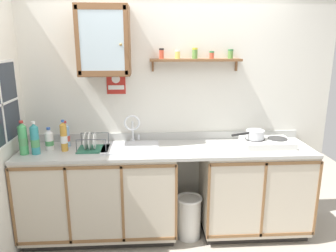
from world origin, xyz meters
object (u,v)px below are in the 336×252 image
at_px(bottle_opaque_white_0, 49,140).
at_px(bottle_juice_amber_2, 64,137).
at_px(hot_plate_stove, 267,143).
at_px(bottle_soda_green_5, 23,139).
at_px(warning_sign, 116,82).
at_px(saucepan, 255,134).
at_px(sink, 131,149).
at_px(bottle_detergent_teal_4, 35,140).
at_px(wall_cabinet, 104,41).
at_px(bottle_water_clear_1, 34,138).
at_px(bottle_water_blue_3, 66,135).
at_px(trash_bin, 189,216).
at_px(dish_rack, 92,145).

xyz_separation_m(bottle_opaque_white_0, bottle_juice_amber_2, (0.15, -0.05, 0.04)).
relative_size(hot_plate_stove, bottle_opaque_white_0, 2.19).
bearing_deg(hot_plate_stove, bottle_soda_green_5, -177.45).
bearing_deg(warning_sign, saucepan, -10.62).
xyz_separation_m(sink, bottle_detergent_teal_4, (-0.86, -0.13, 0.15)).
xyz_separation_m(bottle_soda_green_5, wall_cabinet, (0.74, 0.22, 0.86)).
height_order(bottle_water_clear_1, bottle_water_blue_3, bottle_water_blue_3).
relative_size(bottle_soda_green_5, trash_bin, 0.72).
height_order(bottle_opaque_white_0, bottle_juice_amber_2, bottle_juice_amber_2).
distance_m(sink, wall_cabinet, 1.05).
bearing_deg(bottle_water_blue_3, trash_bin, -8.92).
bearing_deg(bottle_detergent_teal_4, hot_plate_stove, 2.66).
distance_m(sink, hot_plate_stove, 1.34).
distance_m(bottle_detergent_teal_4, bottle_soda_green_5, 0.10).
bearing_deg(trash_bin, bottle_soda_green_5, -179.12).
distance_m(bottle_detergent_teal_4, warning_sign, 0.94).
xyz_separation_m(bottle_opaque_white_0, trash_bin, (1.34, -0.09, -0.80)).
xyz_separation_m(dish_rack, warning_sign, (0.22, 0.29, 0.57)).
bearing_deg(sink, bottle_soda_green_5, -172.08).
height_order(bottle_soda_green_5, warning_sign, warning_sign).
xyz_separation_m(bottle_water_clear_1, bottle_soda_green_5, (-0.03, -0.20, 0.05)).
xyz_separation_m(bottle_soda_green_5, warning_sign, (0.82, 0.38, 0.47)).
bearing_deg(bottle_water_clear_1, bottle_juice_amber_2, -21.95).
bearing_deg(warning_sign, bottle_detergent_teal_4, -152.12).
bearing_deg(bottle_water_blue_3, bottle_detergent_teal_4, -136.18).
height_order(sink, warning_sign, warning_sign).
bearing_deg(bottle_detergent_teal_4, trash_bin, 0.93).
height_order(sink, wall_cabinet, wall_cabinet).
relative_size(saucepan, dish_rack, 1.23).
bearing_deg(bottle_soda_green_5, saucepan, 3.25).
xyz_separation_m(sink, bottle_water_blue_3, (-0.64, 0.08, 0.12)).
bearing_deg(bottle_water_blue_3, bottle_juice_amber_2, -82.06).
bearing_deg(bottle_soda_green_5, warning_sign, 24.80).
bearing_deg(bottle_soda_green_5, dish_rack, 8.74).
height_order(bottle_detergent_teal_4, dish_rack, bottle_detergent_teal_4).
xyz_separation_m(bottle_detergent_teal_4, bottle_soda_green_5, (-0.10, -0.00, 0.01)).
bearing_deg(wall_cabinet, bottle_water_blue_3, -178.67).
relative_size(dish_rack, trash_bin, 0.66).
xyz_separation_m(hot_plate_stove, bottle_detergent_teal_4, (-2.20, -0.10, 0.10)).
bearing_deg(bottle_opaque_white_0, bottle_water_clear_1, 153.65).
height_order(bottle_water_clear_1, warning_sign, warning_sign).
relative_size(dish_rack, warning_sign, 1.20).
bearing_deg(dish_rack, saucepan, 1.16).
xyz_separation_m(bottle_water_blue_3, warning_sign, (0.49, 0.17, 0.50)).
bearing_deg(dish_rack, bottle_opaque_white_0, 176.23).
bearing_deg(wall_cabinet, bottle_juice_amber_2, -159.40).
bearing_deg(bottle_water_clear_1, wall_cabinet, 1.81).
relative_size(hot_plate_stove, trash_bin, 1.09).
relative_size(bottle_water_blue_3, warning_sign, 1.06).
xyz_separation_m(bottle_opaque_white_0, bottle_water_clear_1, (-0.16, 0.08, 0.00)).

